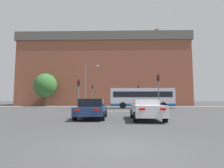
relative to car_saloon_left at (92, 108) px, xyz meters
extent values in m
plane|color=#3D3D3F|center=(1.82, -7.84, -0.73)|extent=(400.00, 400.00, 0.00)
cube|color=silver|center=(1.82, 8.54, -0.73)|extent=(7.44, 0.30, 0.01)
cube|color=gray|center=(1.82, 23.70, -0.73)|extent=(68.26, 2.50, 0.01)
cube|color=brown|center=(-1.26, 33.78, 7.05)|extent=(41.66, 12.84, 15.57)
cube|color=#5B5954|center=(-1.26, 33.78, 15.91)|extent=(42.49, 13.36, 2.15)
cube|color=brown|center=(-14.77, 32.04, 17.87)|extent=(0.90, 0.90, 1.77)
cube|color=brown|center=(-1.76, 34.39, 17.87)|extent=(0.90, 0.90, 1.77)
cube|color=brown|center=(12.32, 30.98, 17.87)|extent=(0.90, 0.90, 1.77)
cube|color=navy|center=(0.00, 0.01, -0.13)|extent=(1.94, 4.26, 0.56)
cube|color=black|center=(0.00, -0.03, 0.42)|extent=(1.66, 1.92, 0.56)
cylinder|color=black|center=(-0.92, 1.33, -0.41)|extent=(0.22, 0.64, 0.64)
cylinder|color=black|center=(0.93, 1.33, -0.41)|extent=(0.22, 0.64, 0.64)
cylinder|color=black|center=(-0.93, -1.30, -0.41)|extent=(0.22, 0.64, 0.64)
cylinder|color=black|center=(0.92, -1.31, -0.41)|extent=(0.22, 0.64, 0.64)
cube|color=red|center=(-0.60, -2.13, 0.01)|extent=(0.32, 0.05, 0.12)
cube|color=red|center=(0.59, -2.14, 0.01)|extent=(0.32, 0.05, 0.12)
cube|color=silver|center=(3.87, -0.69, -0.06)|extent=(1.97, 4.54, 0.70)
cube|color=silver|center=(3.87, -0.58, 0.47)|extent=(1.64, 1.38, 0.36)
cylinder|color=black|center=(3.00, 0.72, -0.41)|extent=(0.23, 0.64, 0.64)
cylinder|color=black|center=(4.80, 0.68, -0.41)|extent=(0.23, 0.64, 0.64)
cylinder|color=black|center=(2.94, -2.07, -0.41)|extent=(0.23, 0.64, 0.64)
cylinder|color=black|center=(4.74, -2.11, -0.41)|extent=(0.23, 0.64, 0.64)
cube|color=red|center=(3.24, -2.95, 0.12)|extent=(0.32, 0.06, 0.12)
cube|color=red|center=(4.40, -2.98, 0.12)|extent=(0.32, 0.06, 0.12)
cube|color=silver|center=(6.04, 16.07, 1.07)|extent=(10.22, 2.48, 2.90)
cube|color=#194C8E|center=(6.04, 16.07, -0.16)|extent=(10.24, 2.50, 0.44)
cube|color=black|center=(6.04, 16.07, 1.52)|extent=(9.40, 2.51, 0.90)
cylinder|color=black|center=(9.20, 17.25, -0.23)|extent=(1.00, 0.28, 1.00)
cylinder|color=black|center=(9.20, 14.88, -0.23)|extent=(1.00, 0.28, 1.00)
cylinder|color=black|center=(2.87, 17.25, -0.23)|extent=(1.00, 0.28, 1.00)
cylinder|color=black|center=(2.87, 14.88, -0.23)|extent=(1.00, 0.28, 1.00)
cylinder|color=slate|center=(-3.09, 23.32, 1.13)|extent=(0.12, 0.12, 3.71)
cube|color=black|center=(-3.09, 23.32, 3.38)|extent=(0.26, 0.20, 0.80)
sphere|color=red|center=(-3.09, 23.19, 3.64)|extent=(0.17, 0.17, 0.17)
sphere|color=black|center=(-3.09, 23.19, 3.38)|extent=(0.17, 0.17, 0.17)
sphere|color=black|center=(-3.09, 23.19, 3.12)|extent=(0.17, 0.17, 0.17)
cylinder|color=slate|center=(-3.00, 9.25, 0.85)|extent=(0.12, 0.12, 3.16)
cube|color=black|center=(-3.00, 9.25, 2.83)|extent=(0.26, 0.20, 0.80)
sphere|color=red|center=(-3.00, 9.12, 3.08)|extent=(0.17, 0.17, 0.17)
sphere|color=black|center=(-3.00, 9.12, 2.83)|extent=(0.17, 0.17, 0.17)
sphere|color=black|center=(-3.00, 9.12, 2.57)|extent=(0.17, 0.17, 0.17)
cylinder|color=slate|center=(6.44, 23.26, 1.07)|extent=(0.12, 0.12, 3.60)
cube|color=black|center=(6.44, 23.26, 3.27)|extent=(0.26, 0.20, 0.80)
sphere|color=red|center=(6.44, 23.13, 3.53)|extent=(0.17, 0.17, 0.17)
sphere|color=black|center=(6.44, 23.13, 3.27)|extent=(0.17, 0.17, 0.17)
sphere|color=black|center=(6.44, 23.13, 3.02)|extent=(0.17, 0.17, 0.17)
cylinder|color=slate|center=(7.00, 8.63, 1.11)|extent=(0.12, 0.12, 3.67)
cube|color=black|center=(7.00, 8.63, 3.34)|extent=(0.26, 0.20, 0.80)
sphere|color=red|center=(7.00, 8.50, 3.60)|extent=(0.17, 0.17, 0.17)
sphere|color=black|center=(7.00, 8.50, 3.34)|extent=(0.17, 0.17, 0.17)
sphere|color=black|center=(7.00, 8.50, 3.08)|extent=(0.17, 0.17, 0.17)
cylinder|color=slate|center=(-2.95, 13.84, 2.71)|extent=(0.16, 0.16, 6.87)
cylinder|color=slate|center=(-1.99, 13.84, 5.99)|extent=(1.92, 0.10, 0.10)
ellipsoid|color=#B2B2B7|center=(-1.03, 13.84, 5.89)|extent=(0.50, 0.36, 0.22)
cylinder|color=brown|center=(7.56, 23.84, -0.30)|extent=(0.13, 0.13, 0.85)
cylinder|color=brown|center=(7.49, 23.69, -0.30)|extent=(0.13, 0.13, 0.85)
cube|color=tan|center=(7.52, 23.76, 0.46)|extent=(0.37, 0.46, 0.67)
sphere|color=tan|center=(7.52, 23.76, 0.92)|extent=(0.26, 0.26, 0.26)
cylinder|color=#4C3823|center=(-13.59, 24.70, 0.48)|extent=(0.36, 0.36, 2.43)
ellipsoid|color=#33662D|center=(-13.59, 24.70, 3.79)|extent=(4.93, 4.93, 5.17)
camera|label=1|loc=(1.76, -12.85, 0.62)|focal=28.00mm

